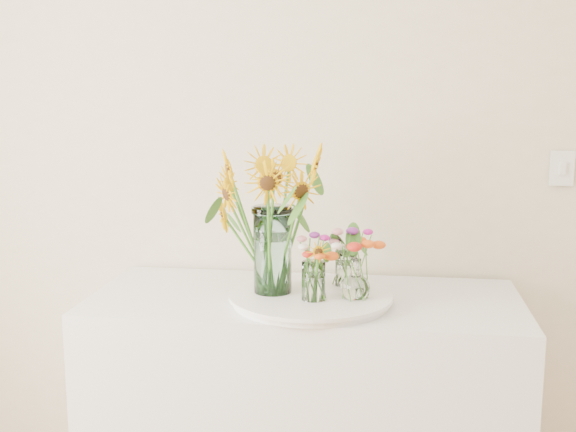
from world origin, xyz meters
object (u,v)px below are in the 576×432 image
at_px(small_vase_a, 313,281).
at_px(small_vase_b, 356,279).
at_px(counter, 304,424).
at_px(mason_jar, 273,250).
at_px(tray, 311,299).
at_px(small_vase_c, 346,269).

height_order(small_vase_a, small_vase_b, small_vase_b).
distance_m(counter, mason_jar, 0.63).
xyz_separation_m(tray, small_vase_b, (0.14, -0.03, 0.08)).
bearing_deg(counter, small_vase_b, -29.69).
xyz_separation_m(mason_jar, small_vase_a, (0.14, -0.07, -0.08)).
distance_m(mason_jar, small_vase_c, 0.26).
height_order(counter, tray, tray).
xyz_separation_m(counter, tray, (0.03, -0.07, 0.46)).
relative_size(mason_jar, small_vase_c, 2.31).
height_order(counter, small_vase_b, small_vase_b).
distance_m(counter, small_vase_c, 0.55).
xyz_separation_m(counter, small_vase_c, (0.13, 0.04, 0.54)).
relative_size(small_vase_a, small_vase_c, 1.02).
relative_size(tray, small_vase_b, 3.79).
bearing_deg(small_vase_c, tray, -132.48).
xyz_separation_m(tray, small_vase_c, (0.10, 0.11, 0.07)).
bearing_deg(counter, mason_jar, -146.58).
bearing_deg(mason_jar, small_vase_b, -6.95).
distance_m(tray, mason_jar, 0.20).
distance_m(counter, small_vase_a, 0.56).
height_order(mason_jar, small_vase_a, mason_jar).
bearing_deg(small_vase_c, mason_jar, -154.77).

